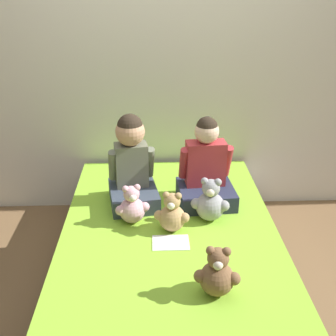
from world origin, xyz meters
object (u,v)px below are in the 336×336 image
teddy_bear_held_by_left_child (132,207)px  sign_card (171,243)px  child_on_left (132,165)px  teddy_bear_between_children (172,214)px  teddy_bear_at_foot_of_bed (217,274)px  teddy_bear_held_by_right_child (210,202)px  bed (169,252)px  child_on_right (206,170)px

teddy_bear_held_by_left_child → sign_card: 0.34m
child_on_left → teddy_bear_between_children: (0.25, -0.36, -0.16)m
child_on_left → teddy_bear_at_foot_of_bed: size_ratio=2.28×
teddy_bear_held_by_right_child → sign_card: bearing=-124.5°
teddy_bear_held_by_left_child → sign_card: size_ratio=1.20×
teddy_bear_at_foot_of_bed → bed: bearing=116.6°
teddy_bear_held_by_left_child → teddy_bear_between_children: (0.24, -0.10, 0.00)m
teddy_bear_held_by_left_child → teddy_bear_between_children: same height
child_on_right → teddy_bear_between_children: child_on_right is taller
teddy_bear_held_by_right_child → sign_card: 0.37m
teddy_bear_between_children → child_on_right: bearing=67.6°
bed → child_on_left: bearing=127.8°
bed → teddy_bear_held_by_right_child: (0.25, 0.05, 0.33)m
child_on_left → sign_card: 0.61m
teddy_bear_between_children → teddy_bear_at_foot_of_bed: 0.58m
bed → teddy_bear_between_children: teddy_bear_between_children is taller
teddy_bear_at_foot_of_bed → teddy_bear_between_children: bearing=117.2°
bed → child_on_right: bearing=49.5°
child_on_left → teddy_bear_between_children: size_ratio=2.39×
sign_card → child_on_right: bearing=62.9°
teddy_bear_at_foot_of_bed → child_on_right: bearing=95.2°
bed → child_on_right: child_on_right is taller
child_on_left → teddy_bear_held_by_right_child: 0.57m
bed → teddy_bear_held_by_left_child: bearing=169.7°
child_on_left → bed: bearing=-61.6°
child_on_right → sign_card: child_on_right is taller
teddy_bear_held_by_right_child → teddy_bear_held_by_left_child: bearing=-167.5°
teddy_bear_at_foot_of_bed → teddy_bear_held_by_right_child: bearing=93.8°
teddy_bear_held_by_right_child → teddy_bear_at_foot_of_bed: 0.67m
sign_card → teddy_bear_at_foot_of_bed: bearing=-64.3°
child_on_left → teddy_bear_held_by_left_child: bearing=-98.1°
child_on_left → child_on_right: child_on_left is taller
bed → teddy_bear_at_foot_of_bed: bearing=-71.7°
bed → child_on_left: (-0.23, 0.30, 0.47)m
bed → teddy_bear_held_by_right_child: size_ratio=6.53×
teddy_bear_between_children → teddy_bear_at_foot_of_bed: bearing=-59.6°
child_on_right → teddy_bear_between_children: 0.44m
child_on_right → sign_card: bearing=-121.6°
child_on_right → child_on_left: bearing=174.9°
teddy_bear_held_by_left_child → teddy_bear_at_foot_of_bed: bearing=-70.4°
child_on_right → teddy_bear_held_by_right_child: (0.00, -0.24, -0.10)m
teddy_bear_between_children → teddy_bear_held_by_right_child: bearing=36.3°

